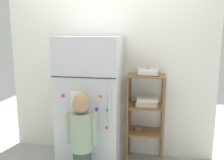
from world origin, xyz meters
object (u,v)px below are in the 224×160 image
Objects in this scene: refrigerator at (91,102)px; pantry_shelf_unit at (146,109)px; child_standing at (82,131)px; fruit_bin at (148,72)px.

pantry_shelf_unit is at bearing 13.00° from refrigerator.
refrigerator reaches higher than pantry_shelf_unit.
child_standing is at bearing -86.50° from refrigerator.
fruit_bin is at bearing 45.61° from child_standing.
refrigerator is 0.52m from child_standing.
refrigerator is 0.76m from fruit_bin.
pantry_shelf_unit reaches higher than child_standing.
pantry_shelf_unit is at bearing 46.39° from child_standing.
child_standing is 0.89m from pantry_shelf_unit.
refrigerator reaches higher than child_standing.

